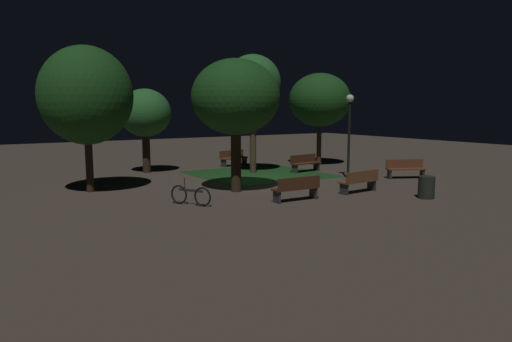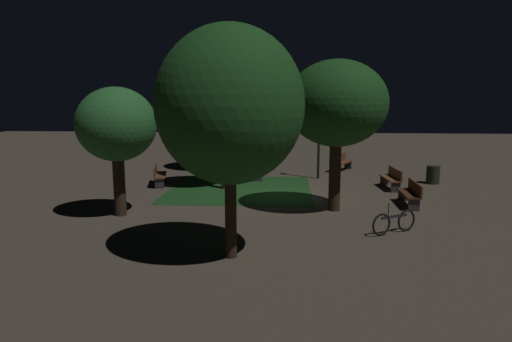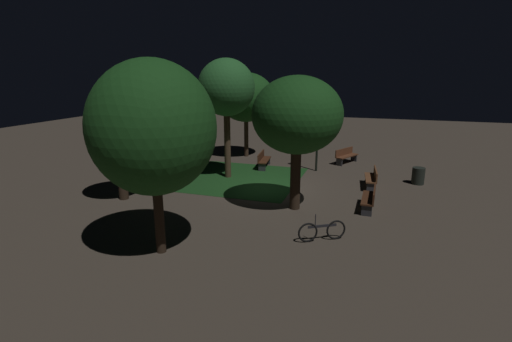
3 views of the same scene
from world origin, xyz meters
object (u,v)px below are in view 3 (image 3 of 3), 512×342
bench_corner (263,159)px  tree_back_left (118,129)px  trash_bin (418,176)px  tree_lawn_side (153,128)px  bench_lawn_edge (372,177)px  tree_tall_center (226,88)px  tree_near_wall (246,98)px  bench_path_side (370,198)px  tree_left_canopy (297,116)px  bench_front_right (181,161)px  bench_by_lamp (346,155)px  bicycle (322,231)px  lamp_post_plaza_west (318,122)px

bench_corner → tree_back_left: tree_back_left is taller
trash_bin → tree_lawn_side: bearing=141.6°
bench_lawn_edge → tree_tall_center: bearing=93.7°
bench_corner → tree_near_wall: size_ratio=0.35×
bench_path_side → tree_left_canopy: size_ratio=0.35×
bench_front_right → tree_left_canopy: size_ratio=0.36×
bench_path_side → bench_corner: (5.07, 5.97, 0.00)m
tree_left_canopy → tree_lawn_side: 5.76m
bench_by_lamp → bicycle: size_ratio=1.28×
bench_corner → lamp_post_plaza_west: (0.21, -2.98, 2.23)m
bench_front_right → tree_lawn_side: tree_lawn_side is taller
bench_by_lamp → bench_corner: bearing=120.3°
trash_bin → tree_tall_center: bearing=100.5°
bench_path_side → tree_tall_center: tree_tall_center is taller
bench_corner → tree_tall_center: bearing=154.8°
bench_path_side → tree_near_wall: tree_near_wall is taller
bench_corner → tree_tall_center: 4.85m
tree_near_wall → tree_tall_center: bearing=-171.3°
bench_by_lamp → tree_back_left: tree_back_left is taller
tree_lawn_side → tree_back_left: (3.76, 4.18, -0.75)m
tree_left_canopy → bench_corner: bearing=27.9°
bench_front_right → tree_tall_center: size_ratio=0.31×
bench_by_lamp → bicycle: 11.10m
tree_back_left → tree_tall_center: (4.60, -2.92, 1.49)m
bench_lawn_edge → tree_left_canopy: 5.80m
trash_bin → lamp_post_plaza_west: bearing=79.4°
tree_back_left → tree_near_wall: 9.86m
bench_front_right → tree_near_wall: 5.95m
trash_bin → bicycle: 8.55m
bench_by_lamp → trash_bin: bearing=-131.5°
bench_lawn_edge → tree_left_canopy: size_ratio=0.35×
tree_near_wall → bicycle: size_ratio=3.70×
tree_lawn_side → bench_path_side: bearing=-45.6°
tree_tall_center → tree_lawn_side: bearing=-171.5°
bench_front_right → lamp_post_plaza_west: (2.10, -7.20, 2.23)m
bench_path_side → trash_bin: bench_path_side is taller
bench_lawn_edge → lamp_post_plaza_west: 4.34m
bench_corner → lamp_post_plaza_west: 3.73m
tree_lawn_side → bench_front_right: bearing=25.8°
bench_front_right → lamp_post_plaza_west: bearing=-73.7°
bench_lawn_edge → lamp_post_plaza_west: (2.22, 2.99, 2.23)m
tree_lawn_side → tree_tall_center: tree_tall_center is taller
bicycle → bench_front_right: bearing=52.9°
bench_front_right → trash_bin: bearing=-84.7°
tree_tall_center → bicycle: tree_tall_center is taller
tree_left_canopy → tree_tall_center: size_ratio=0.87×
tree_near_wall → trash_bin: size_ratio=6.47×
tree_left_canopy → tree_near_wall: 9.85m
bench_path_side → bench_corner: size_ratio=0.98×
lamp_post_plaza_west → trash_bin: size_ratio=4.79×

